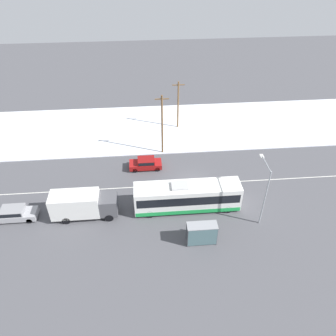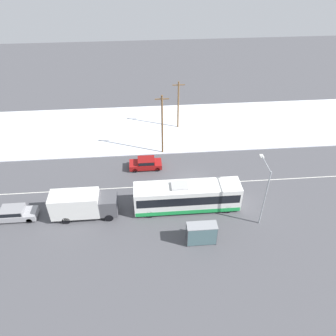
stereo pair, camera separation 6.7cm
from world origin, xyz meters
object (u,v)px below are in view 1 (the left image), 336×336
object	(u,v)px
sedan_car	(146,163)
utility_pole_roadside	(162,124)
pedestrian_at_stop	(199,227)
city_bus	(187,197)
parked_car_near_truck	(14,213)
box_truck	(83,204)
bus_shelter	(202,232)
streetlamp	(264,187)
utility_pole_snowlot	(178,104)

from	to	relation	value
sedan_car	utility_pole_roadside	size ratio (longest dim) A/B	0.48
pedestrian_at_stop	utility_pole_roadside	xyz separation A→B (m)	(-2.64, 15.13, 3.48)
city_bus	parked_car_near_truck	size ratio (longest dim) A/B	2.51
city_bus	box_truck	world-z (taller)	city_bus
bus_shelter	pedestrian_at_stop	bearing A→B (deg)	94.87
parked_car_near_truck	box_truck	bearing A→B (deg)	-1.57
pedestrian_at_stop	bus_shelter	size ratio (longest dim) A/B	0.56
streetlamp	bus_shelter	bearing A→B (deg)	-156.22
utility_pole_snowlot	pedestrian_at_stop	bearing A→B (deg)	-90.60
city_bus	streetlamp	xyz separation A→B (m)	(7.45, -2.32, 2.87)
city_bus	parked_car_near_truck	xyz separation A→B (m)	(-18.82, -0.08, -0.86)
parked_car_near_truck	utility_pole_snowlot	xyz separation A→B (m)	(19.74, 17.93, 3.13)
bus_shelter	utility_pole_roadside	xyz separation A→B (m)	(-2.74, 16.37, 2.84)
box_truck	parked_car_near_truck	size ratio (longest dim) A/B	1.52
city_bus	utility_pole_snowlot	bearing A→B (deg)	87.06
sedan_car	utility_pole_snowlot	bearing A→B (deg)	-117.67
parked_car_near_truck	bus_shelter	size ratio (longest dim) A/B	1.55
box_truck	streetlamp	bearing A→B (deg)	-6.18
utility_pole_roadside	utility_pole_snowlot	bearing A→B (deg)	66.97
parked_car_near_truck	pedestrian_at_stop	xyz separation A→B (m)	(19.51, -3.93, 0.22)
city_bus	pedestrian_at_stop	bearing A→B (deg)	-80.24
box_truck	bus_shelter	distance (m)	13.13
city_bus	utility_pole_roadside	size ratio (longest dim) A/B	1.35
streetlamp	utility_pole_snowlot	xyz separation A→B (m)	(-6.54, 20.17, -0.61)
box_truck	streetlamp	size ratio (longest dim) A/B	1.00
pedestrian_at_stop	streetlamp	size ratio (longest dim) A/B	0.24
utility_pole_roadside	utility_pole_snowlot	world-z (taller)	utility_pole_roadside
bus_shelter	utility_pole_roadside	bearing A→B (deg)	99.51
city_bus	streetlamp	world-z (taller)	streetlamp
box_truck	bus_shelter	size ratio (longest dim) A/B	2.35
city_bus	streetlamp	bearing A→B (deg)	-17.27
parked_car_near_truck	bus_shelter	bearing A→B (deg)	-14.78
streetlamp	box_truck	bearing A→B (deg)	173.82
utility_pole_roadside	city_bus	bearing A→B (deg)	-80.07
parked_car_near_truck	utility_pole_snowlot	world-z (taller)	utility_pole_snowlot
box_truck	utility_pole_roadside	size ratio (longest dim) A/B	0.82
city_bus	pedestrian_at_stop	distance (m)	4.12
city_bus	sedan_car	distance (m)	8.96
box_truck	parked_car_near_truck	distance (m)	7.53
box_truck	parked_car_near_truck	bearing A→B (deg)	178.43
streetlamp	utility_pole_snowlot	size ratio (longest dim) A/B	0.94
box_truck	parked_car_near_truck	xyz separation A→B (m)	(-7.47, 0.21, -0.91)
box_truck	pedestrian_at_stop	bearing A→B (deg)	-17.19
city_bus	bus_shelter	world-z (taller)	city_bus
sedan_car	streetlamp	world-z (taller)	streetlamp
bus_shelter	utility_pole_snowlot	world-z (taller)	utility_pole_snowlot
parked_car_near_truck	pedestrian_at_stop	distance (m)	19.91
sedan_car	bus_shelter	xyz separation A→B (m)	(5.16, -13.03, 0.89)
city_bus	sedan_car	bearing A→B (deg)	119.33
parked_car_near_truck	utility_pole_snowlot	bearing A→B (deg)	42.25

